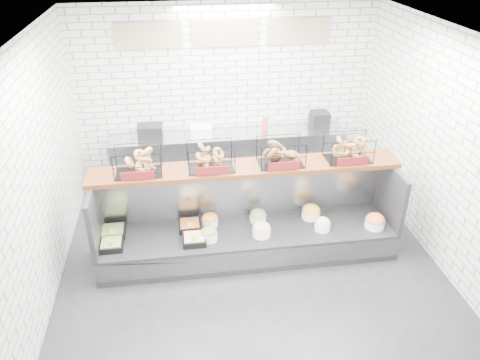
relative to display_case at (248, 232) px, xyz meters
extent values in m
plane|color=black|center=(0.00, -0.34, -0.33)|extent=(5.50, 5.50, 0.00)
cube|color=silver|center=(0.00, 2.41, 1.17)|extent=(5.00, 0.02, 3.00)
cube|color=silver|center=(-2.50, -0.34, 1.17)|extent=(0.02, 5.50, 3.00)
cube|color=silver|center=(2.50, -0.34, 1.17)|extent=(0.02, 5.50, 3.00)
cube|color=white|center=(0.00, -0.34, 2.67)|extent=(5.00, 5.50, 0.02)
cube|color=tan|center=(-1.20, 2.38, 2.17)|extent=(1.05, 0.03, 0.42)
cube|color=tan|center=(0.00, 2.38, 2.17)|extent=(1.05, 0.03, 0.42)
cube|color=tan|center=(1.20, 2.38, 2.17)|extent=(1.05, 0.03, 0.42)
cube|color=black|center=(0.00, -0.04, -0.13)|extent=(4.00, 0.90, 0.40)
cube|color=#93969B|center=(0.00, -0.48, -0.11)|extent=(4.00, 0.03, 0.28)
cube|color=#93969B|center=(0.00, 0.37, 0.47)|extent=(4.00, 0.08, 0.80)
cube|color=black|center=(-1.97, -0.04, 0.47)|extent=(0.06, 0.90, 0.80)
cube|color=black|center=(1.97, -0.04, 0.47)|extent=(0.06, 0.90, 0.80)
cube|color=black|center=(-1.80, -0.20, 0.11)|extent=(0.29, 0.29, 0.08)
cube|color=#7F944B|center=(-1.80, -0.20, 0.15)|extent=(0.25, 0.25, 0.04)
cube|color=#D0CB48|center=(-1.80, -0.30, 0.20)|extent=(0.06, 0.01, 0.08)
cube|color=black|center=(-1.80, 0.09, 0.11)|extent=(0.32, 0.32, 0.08)
cube|color=olive|center=(-1.80, 0.09, 0.15)|extent=(0.28, 0.28, 0.04)
cube|color=#D0CB48|center=(-1.80, -0.02, 0.20)|extent=(0.06, 0.01, 0.08)
cube|color=black|center=(-0.74, -0.23, 0.11)|extent=(0.30, 0.30, 0.08)
cube|color=tan|center=(-0.74, -0.23, 0.15)|extent=(0.25, 0.25, 0.04)
cube|color=#D0CB48|center=(-0.74, -0.33, 0.20)|extent=(0.06, 0.01, 0.08)
cube|color=black|center=(-0.78, 0.09, 0.11)|extent=(0.30, 0.30, 0.08)
cube|color=#C06228|center=(-0.78, 0.09, 0.15)|extent=(0.25, 0.25, 0.04)
cube|color=#D0CB48|center=(-0.78, -0.01, 0.20)|extent=(0.06, 0.01, 0.08)
cylinder|color=white|center=(-0.55, -0.20, 0.13)|extent=(0.22, 0.22, 0.11)
ellipsoid|color=olive|center=(-0.55, -0.20, 0.19)|extent=(0.22, 0.22, 0.15)
cylinder|color=white|center=(-0.50, 0.13, 0.13)|extent=(0.23, 0.23, 0.11)
ellipsoid|color=orange|center=(-0.50, 0.13, 0.19)|extent=(0.22, 0.22, 0.15)
cylinder|color=white|center=(0.15, -0.20, 0.13)|extent=(0.25, 0.25, 0.11)
ellipsoid|color=tan|center=(0.15, -0.20, 0.19)|extent=(0.24, 0.24, 0.17)
cylinder|color=white|center=(0.16, 0.13, 0.13)|extent=(0.23, 0.23, 0.11)
ellipsoid|color=#71974D|center=(0.16, 0.13, 0.19)|extent=(0.22, 0.22, 0.16)
cylinder|color=white|center=(0.99, -0.20, 0.13)|extent=(0.21, 0.21, 0.11)
ellipsoid|color=#CFB37F|center=(0.99, -0.20, 0.19)|extent=(0.21, 0.21, 0.15)
cylinder|color=white|center=(0.92, 0.12, 0.13)|extent=(0.26, 0.26, 0.11)
ellipsoid|color=gold|center=(0.92, 0.12, 0.19)|extent=(0.26, 0.26, 0.18)
cylinder|color=white|center=(1.72, -0.24, 0.13)|extent=(0.27, 0.27, 0.11)
ellipsoid|color=#D2642C|center=(1.72, -0.24, 0.19)|extent=(0.26, 0.26, 0.18)
cube|color=#3F1D0D|center=(0.00, 0.18, 0.90)|extent=(4.10, 0.50, 0.06)
cube|color=black|center=(-1.38, 0.18, 1.10)|extent=(0.60, 0.38, 0.34)
cube|color=#560F12|center=(-1.38, -0.03, 1.00)|extent=(0.42, 0.02, 0.11)
cube|color=black|center=(-0.46, 0.18, 1.10)|extent=(0.60, 0.38, 0.34)
cube|color=#560F12|center=(-0.46, -0.03, 1.00)|extent=(0.42, 0.02, 0.11)
cube|color=black|center=(0.46, 0.18, 1.10)|extent=(0.60, 0.38, 0.34)
cube|color=#560F12|center=(0.46, -0.03, 1.00)|extent=(0.42, 0.02, 0.11)
cube|color=black|center=(1.38, 0.18, 1.10)|extent=(0.60, 0.38, 0.34)
cube|color=#560F12|center=(1.38, -0.03, 1.00)|extent=(0.42, 0.02, 0.11)
cube|color=#93969B|center=(0.00, 2.09, 0.12)|extent=(4.00, 0.60, 0.90)
cube|color=black|center=(-1.31, 2.05, 0.69)|extent=(0.40, 0.30, 0.24)
cube|color=silver|center=(-0.47, 2.04, 0.66)|extent=(0.35, 0.28, 0.18)
cylinder|color=#CD333C|center=(0.64, 2.15, 0.68)|extent=(0.09, 0.09, 0.22)
cube|color=black|center=(1.58, 2.08, 0.72)|extent=(0.30, 0.30, 0.30)
camera|label=1|loc=(-0.86, -5.20, 3.77)|focal=35.00mm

